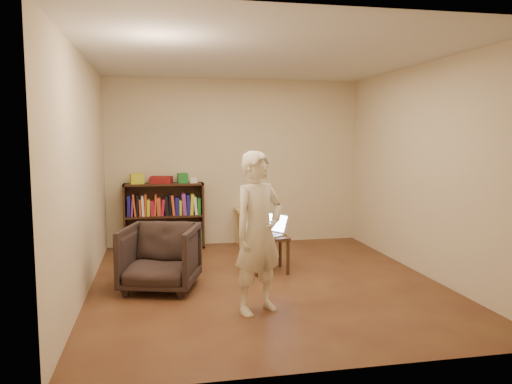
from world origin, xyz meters
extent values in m
plane|color=#4A2317|center=(0.00, 0.00, 0.00)|extent=(4.50, 4.50, 0.00)
plane|color=silver|center=(0.00, 0.00, 2.60)|extent=(4.50, 4.50, 0.00)
plane|color=beige|center=(0.00, 2.25, 1.30)|extent=(4.00, 0.00, 4.00)
plane|color=beige|center=(-2.00, 0.00, 1.30)|extent=(0.00, 4.50, 4.50)
plane|color=beige|center=(2.00, 0.00, 1.30)|extent=(0.00, 4.50, 4.50)
cube|color=black|center=(-1.71, 2.08, 0.50)|extent=(0.03, 0.30, 1.00)
cube|color=black|center=(-0.54, 2.08, 0.50)|extent=(0.03, 0.30, 1.00)
cube|color=black|center=(-1.13, 2.22, 0.50)|extent=(1.20, 0.02, 1.00)
cube|color=black|center=(-1.13, 2.08, 0.01)|extent=(1.20, 0.30, 0.03)
cube|color=black|center=(-1.13, 2.08, 0.50)|extent=(1.14, 0.30, 0.03)
cube|color=black|center=(-1.13, 2.08, 0.98)|extent=(1.20, 0.30, 0.03)
cube|color=#C3D024|center=(-1.52, 2.08, 1.08)|extent=(0.22, 0.18, 0.16)
cube|color=maroon|center=(-1.16, 2.09, 1.05)|extent=(0.36, 0.29, 0.11)
cube|color=#20792A|center=(-0.84, 2.10, 1.07)|extent=(0.16, 0.16, 0.15)
cube|color=white|center=(-0.67, 2.09, 1.04)|extent=(0.11, 0.11, 0.09)
cube|color=tan|center=(0.17, 2.03, 0.56)|extent=(0.40, 0.40, 0.04)
cylinder|color=tan|center=(0.01, 1.87, 0.27)|extent=(0.04, 0.04, 0.53)
cylinder|color=tan|center=(0.33, 1.87, 0.27)|extent=(0.04, 0.04, 0.53)
cylinder|color=tan|center=(0.01, 2.19, 0.27)|extent=(0.04, 0.04, 0.53)
cylinder|color=tan|center=(0.33, 2.19, 0.27)|extent=(0.04, 0.04, 0.53)
imported|color=#2F241F|center=(-1.21, -0.02, 0.37)|extent=(0.98, 1.00, 0.73)
cube|color=black|center=(0.15, 0.47, 0.45)|extent=(0.46, 0.46, 0.04)
cylinder|color=black|center=(-0.05, 0.27, 0.21)|extent=(0.04, 0.04, 0.43)
cylinder|color=black|center=(0.35, 0.27, 0.21)|extent=(0.04, 0.04, 0.43)
cylinder|color=black|center=(-0.05, 0.67, 0.21)|extent=(0.04, 0.04, 0.43)
cylinder|color=black|center=(0.35, 0.67, 0.21)|extent=(0.04, 0.04, 0.43)
cube|color=silver|center=(0.12, 0.48, 0.48)|extent=(0.42, 0.45, 0.02)
cube|color=black|center=(0.12, 0.48, 0.49)|extent=(0.29, 0.34, 0.00)
cube|color=silver|center=(0.27, 0.58, 0.60)|extent=(0.29, 0.36, 0.24)
cube|color=#ACC0F0|center=(0.27, 0.58, 0.60)|extent=(0.24, 0.31, 0.20)
imported|color=beige|center=(-0.27, -0.93, 0.79)|extent=(0.69, 0.61, 1.58)
camera|label=1|loc=(-1.23, -5.57, 1.72)|focal=35.00mm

